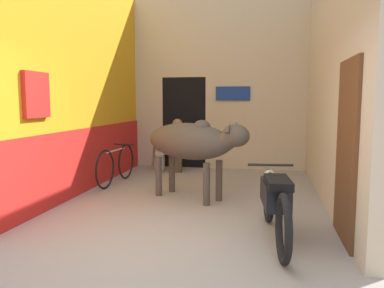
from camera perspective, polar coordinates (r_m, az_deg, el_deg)
The scene contains 9 objects.
ground_plane at distance 4.06m, azimuth -6.11°, elevation -17.05°, with size 30.00×30.00×0.00m, color #9E9389.
wall_left_shopfront at distance 7.03m, azimuth -16.74°, elevation 9.11°, with size 0.25×5.36×4.07m.
wall_back_with_doorway at distance 9.27m, azimuth 2.35°, elevation 7.03°, with size 4.12×0.93×4.07m.
wall_right_with_door at distance 6.28m, azimuth 20.83°, elevation 9.67°, with size 0.22×5.36×4.07m.
cow at distance 6.14m, azimuth 0.03°, elevation 0.28°, with size 1.96×1.29×1.33m.
motorcycle_near at distance 4.53m, azimuth 12.54°, elevation -8.41°, with size 0.58×2.03×0.82m.
bicycle at distance 7.55m, azimuth -11.47°, elevation -3.09°, with size 0.44×1.69×0.75m.
shopkeeper_seated at distance 8.64m, azimuth -2.29°, elevation 0.09°, with size 0.37×0.34×1.22m.
plastic_stool at distance 8.85m, azimuth -4.96°, elevation -2.57°, with size 0.35×0.35×0.41m.
Camera 1 is at (1.12, -3.55, 1.63)m, focal length 35.00 mm.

